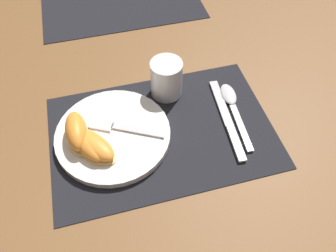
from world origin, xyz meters
name	(u,v)px	position (x,y,z in m)	size (l,w,h in m)	color
ground_plane	(162,132)	(0.00, 0.00, 0.00)	(3.00, 3.00, 0.00)	brown
placemat	(162,131)	(0.00, 0.00, 0.00)	(0.48, 0.32, 0.00)	black
placemat_far	(121,0)	(0.00, 0.53, 0.00)	(0.48, 0.32, 0.00)	black
plate	(113,135)	(-0.10, 0.01, 0.01)	(0.24, 0.24, 0.02)	white
juice_glass	(166,80)	(0.04, 0.11, 0.04)	(0.07, 0.07, 0.09)	silver
knife	(227,120)	(0.15, -0.01, 0.01)	(0.04, 0.23, 0.01)	silver
spoon	(232,103)	(0.17, 0.03, 0.01)	(0.04, 0.19, 0.01)	silver
fork	(116,128)	(-0.10, 0.02, 0.02)	(0.17, 0.10, 0.00)	silver
citrus_wedge_0	(77,132)	(-0.17, 0.02, 0.04)	(0.05, 0.10, 0.05)	#F4DB84
citrus_wedge_1	(85,142)	(-0.16, -0.01, 0.03)	(0.09, 0.13, 0.03)	#F4DB84
citrus_wedge_2	(92,145)	(-0.15, -0.02, 0.03)	(0.11, 0.13, 0.03)	#F4DB84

